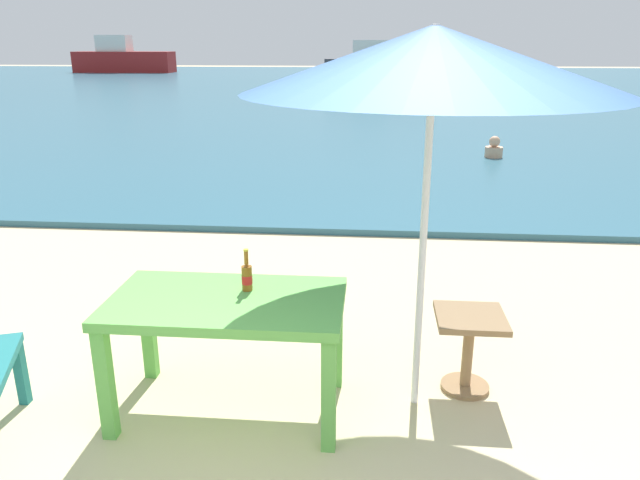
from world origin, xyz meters
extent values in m
cube|color=#2D6075|center=(0.00, 30.00, 0.04)|extent=(120.00, 50.00, 0.08)
cube|color=#60B24C|center=(-0.83, 1.37, 0.73)|extent=(1.40, 0.80, 0.06)
cube|color=#60B24C|center=(-1.47, 1.03, 0.35)|extent=(0.08, 0.08, 0.70)
cube|color=#60B24C|center=(-0.19, 1.03, 0.35)|extent=(0.08, 0.08, 0.70)
cube|color=#60B24C|center=(-1.47, 1.71, 0.35)|extent=(0.08, 0.08, 0.70)
cube|color=#60B24C|center=(-0.19, 1.71, 0.35)|extent=(0.08, 0.08, 0.70)
cylinder|color=brown|center=(-0.73, 1.50, 0.84)|extent=(0.06, 0.06, 0.16)
cone|color=brown|center=(-0.73, 1.50, 0.92)|extent=(0.06, 0.06, 0.03)
cylinder|color=brown|center=(-0.73, 1.50, 0.97)|extent=(0.03, 0.03, 0.09)
cylinder|color=red|center=(-0.73, 1.50, 0.83)|extent=(0.07, 0.07, 0.05)
cylinder|color=gold|center=(-0.73, 1.50, 1.02)|extent=(0.03, 0.03, 0.01)
cylinder|color=silver|center=(0.32, 1.54, 1.15)|extent=(0.04, 0.04, 2.30)
cone|color=#33598C|center=(0.32, 1.54, 2.12)|extent=(2.10, 2.10, 0.36)
cube|color=olive|center=(0.67, 1.73, 0.52)|extent=(0.44, 0.44, 0.04)
cylinder|color=olive|center=(0.67, 1.73, 0.25)|extent=(0.07, 0.07, 0.50)
cylinder|color=olive|center=(0.67, 1.73, 0.01)|extent=(0.32, 0.32, 0.03)
cube|color=#237275|center=(-2.17, 1.31, 0.21)|extent=(0.06, 0.06, 0.42)
cylinder|color=tan|center=(2.36, 10.02, 0.18)|extent=(0.34, 0.34, 0.20)
sphere|color=tan|center=(2.36, 10.02, 0.39)|extent=(0.21, 0.21, 0.21)
cube|color=maroon|center=(-18.69, 43.41, 0.83)|extent=(7.30, 1.99, 1.49)
cube|color=silver|center=(-19.35, 43.41, 2.15)|extent=(2.32, 1.49, 1.16)
cube|color=#38383F|center=(0.31, 33.43, 0.71)|extent=(6.20, 1.69, 1.27)
cube|color=silver|center=(-0.25, 33.43, 1.84)|extent=(1.97, 1.27, 0.99)
camera|label=1|loc=(0.01, -1.84, 2.20)|focal=33.65mm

